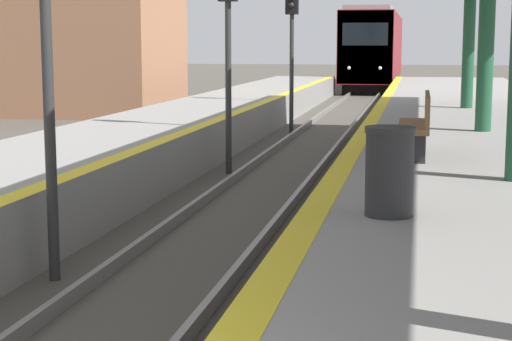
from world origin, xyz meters
The scene contains 7 objects.
train centered at (0.00, 48.40, 2.24)m, with size 2.73×18.44×4.40m.
signal_near centered at (-1.23, 5.93, 2.99)m, with size 0.36×0.31×4.27m.
signal_mid centered at (-1.04, 13.81, 2.99)m, with size 0.36×0.31×4.27m.
signal_far centered at (-0.96, 21.68, 2.99)m, with size 0.36×0.31×4.27m.
trash_bin centered at (2.38, 5.60, 1.36)m, with size 0.48×0.48×0.86m.
bench centered at (2.64, 10.12, 1.42)m, with size 0.44×1.94×0.92m.
station_building centered at (-11.04, 27.20, 2.75)m, with size 9.92×5.94×5.47m.
Camera 1 is at (2.64, -2.58, 2.58)m, focal length 60.00 mm.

